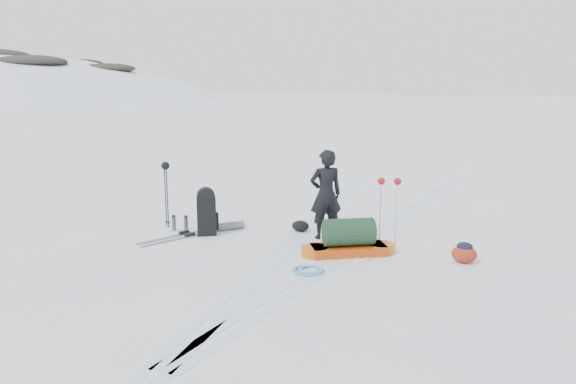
% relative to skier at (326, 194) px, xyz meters
% --- Properties ---
extents(ground, '(200.00, 200.00, 0.00)m').
position_rel_skier_xyz_m(ground, '(-0.45, -0.43, -0.84)').
color(ground, white).
rests_on(ground, ground).
extents(ski_tracks, '(3.38, 17.97, 0.01)m').
position_rel_skier_xyz_m(ski_tracks, '(0.16, 0.45, -0.84)').
color(ski_tracks, silver).
rests_on(ski_tracks, ground).
extents(skier, '(0.73, 0.68, 1.68)m').
position_rel_skier_xyz_m(skier, '(0.00, 0.00, 0.00)').
color(skier, black).
rests_on(skier, ground).
extents(pulk_sled, '(1.64, 1.24, 0.63)m').
position_rel_skier_xyz_m(pulk_sled, '(0.67, -0.81, -0.60)').
color(pulk_sled, '#C33E0B').
rests_on(pulk_sled, ground).
extents(expedition_rucksack, '(0.72, 0.97, 0.92)m').
position_rel_skier_xyz_m(expedition_rucksack, '(-2.16, -0.56, -0.42)').
color(expedition_rucksack, black).
rests_on(expedition_rucksack, ground).
extents(ski_poles_black, '(0.19, 0.16, 1.34)m').
position_rel_skier_xyz_m(ski_poles_black, '(-3.22, -0.40, 0.25)').
color(ski_poles_black, black).
rests_on(ski_poles_black, ground).
extents(ski_poles_silver, '(0.40, 0.20, 1.27)m').
position_rel_skier_xyz_m(ski_poles_silver, '(1.22, -0.22, 0.22)').
color(ski_poles_silver, '#A9ACAF').
rests_on(ski_poles_silver, ground).
extents(touring_skis_grey, '(1.16, 1.94, 0.07)m').
position_rel_skier_xyz_m(touring_skis_grey, '(-2.52, -0.82, -0.82)').
color(touring_skis_grey, gray).
rests_on(touring_skis_grey, ground).
extents(touring_skis_white, '(0.99, 1.48, 0.06)m').
position_rel_skier_xyz_m(touring_skis_white, '(0.66, -0.46, -0.83)').
color(touring_skis_white, silver).
rests_on(touring_skis_white, ground).
extents(rope_coil, '(0.52, 0.52, 0.06)m').
position_rel_skier_xyz_m(rope_coil, '(0.35, -1.90, -0.81)').
color(rope_coil, '#4E99BE').
rests_on(rope_coil, ground).
extents(small_daypack, '(0.47, 0.40, 0.35)m').
position_rel_skier_xyz_m(small_daypack, '(2.55, -0.56, -0.67)').
color(small_daypack, maroon).
rests_on(small_daypack, ground).
extents(thermos_pair, '(0.28, 0.23, 0.32)m').
position_rel_skier_xyz_m(thermos_pair, '(-2.85, -0.52, -0.69)').
color(thermos_pair, '#55585C').
rests_on(thermos_pair, ground).
extents(stuff_sack, '(0.39, 0.33, 0.22)m').
position_rel_skier_xyz_m(stuff_sack, '(-0.60, 0.27, -0.73)').
color(stuff_sack, black).
rests_on(stuff_sack, ground).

